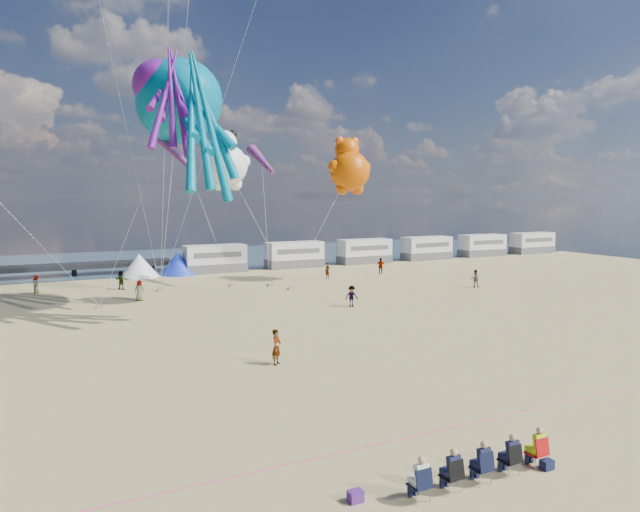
{
  "coord_description": "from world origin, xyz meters",
  "views": [
    {
      "loc": [
        -11.21,
        -20.55,
        8.3
      ],
      "look_at": [
        1.96,
        6.0,
        5.18
      ],
      "focal_mm": 32.0,
      "sensor_mm": 36.0,
      "label": 1
    }
  ],
  "objects": [
    {
      "name": "ground",
      "position": [
        0.0,
        0.0,
        0.0
      ],
      "size": [
        120.0,
        120.0,
        0.0
      ],
      "primitive_type": "plane",
      "color": "tan",
      "rests_on": "ground"
    },
    {
      "name": "water",
      "position": [
        0.0,
        55.0,
        0.02
      ],
      "size": [
        120.0,
        120.0,
        0.0
      ],
      "primitive_type": "plane",
      "color": "#324F5F",
      "rests_on": "ground"
    },
    {
      "name": "motorhome_0",
      "position": [
        6.0,
        40.0,
        1.5
      ],
      "size": [
        6.6,
        2.5,
        3.0
      ],
      "primitive_type": "cube",
      "color": "silver",
      "rests_on": "ground"
    },
    {
      "name": "motorhome_1",
      "position": [
        15.5,
        40.0,
        1.5
      ],
      "size": [
        6.6,
        2.5,
        3.0
      ],
      "primitive_type": "cube",
      "color": "silver",
      "rests_on": "ground"
    },
    {
      "name": "motorhome_2",
      "position": [
        25.0,
        40.0,
        1.5
      ],
      "size": [
        6.6,
        2.5,
        3.0
      ],
      "primitive_type": "cube",
      "color": "silver",
      "rests_on": "ground"
    },
    {
      "name": "motorhome_3",
      "position": [
        34.5,
        40.0,
        1.5
      ],
      "size": [
        6.6,
        2.5,
        3.0
      ],
      "primitive_type": "cube",
      "color": "silver",
      "rests_on": "ground"
    },
    {
      "name": "motorhome_4",
      "position": [
        44.0,
        40.0,
        1.5
      ],
      "size": [
        6.6,
        2.5,
        3.0
      ],
      "primitive_type": "cube",
      "color": "silver",
      "rests_on": "ground"
    },
    {
      "name": "motorhome_5",
      "position": [
        53.5,
        40.0,
        1.5
      ],
      "size": [
        6.6,
        2.5,
        3.0
      ],
      "primitive_type": "cube",
      "color": "silver",
      "rests_on": "ground"
    },
    {
      "name": "tent_white",
      "position": [
        -2.0,
        40.0,
        1.2
      ],
      "size": [
        4.0,
        4.0,
        2.4
      ],
      "primitive_type": "cone",
      "color": "white",
      "rests_on": "ground"
    },
    {
      "name": "tent_blue",
      "position": [
        2.0,
        40.0,
        1.2
      ],
      "size": [
        4.0,
        4.0,
        2.4
      ],
      "primitive_type": "cone",
      "color": "#1933CC",
      "rests_on": "ground"
    },
    {
      "name": "spectator_row",
      "position": [
        -0.01,
        -8.47,
        0.65
      ],
      "size": [
        6.1,
        0.9,
        1.3
      ],
      "primitive_type": null,
      "color": "black",
      "rests_on": "ground"
    },
    {
      "name": "cooler_purple",
      "position": [
        -3.79,
        -7.77,
        0.16
      ],
      "size": [
        0.4,
        0.3,
        0.32
      ],
      "primitive_type": "cube",
      "color": "#4F207A",
      "rests_on": "ground"
    },
    {
      "name": "cooler_navy",
      "position": [
        2.37,
        -8.75,
        0.15
      ],
      "size": [
        0.38,
        0.28,
        0.3
      ],
      "primitive_type": "cube",
      "color": "#14193F",
      "rests_on": "ground"
    },
    {
      "name": "rope_line",
      "position": [
        0.0,
        -5.0,
        0.02
      ],
      "size": [
        34.0,
        0.03,
        0.03
      ],
      "primitive_type": "cylinder",
      "rotation": [
        0.0,
        1.57,
        0.0
      ],
      "color": "#F2338C",
      "rests_on": "ground"
    },
    {
      "name": "standing_person",
      "position": [
        -0.91,
        5.04,
        0.89
      ],
      "size": [
        0.76,
        0.75,
        1.77
      ],
      "primitive_type": "imported",
      "rotation": [
        0.0,
        0.0,
        0.78
      ],
      "color": "tan",
      "rests_on": "ground"
    },
    {
      "name": "beachgoer_0",
      "position": [
        -4.19,
        25.99,
        0.82
      ],
      "size": [
        0.72,
        0.63,
        1.65
      ],
      "primitive_type": "imported",
      "rotation": [
        0.0,
        0.0,
        2.65
      ],
      "color": "#7F6659",
      "rests_on": "ground"
    },
    {
      "name": "beachgoer_1",
      "position": [
        24.38,
        19.28,
        0.81
      ],
      "size": [
        0.94,
        0.83,
        1.62
      ],
      "primitive_type": "imported",
      "rotation": [
        0.0,
        0.0,
        2.64
      ],
      "color": "#7F6659",
      "rests_on": "ground"
    },
    {
      "name": "beachgoer_2",
      "position": [
        9.72,
        16.26,
        0.81
      ],
      "size": [
        0.86,
        0.71,
        1.61
      ],
      "primitive_type": "imported",
      "rotation": [
        0.0,
        0.0,
        6.14
      ],
      "color": "#7F6659",
      "rests_on": "ground"
    },
    {
      "name": "beachgoer_3",
      "position": [
        21.43,
        30.61,
        0.88
      ],
      "size": [
        1.29,
        1.21,
        1.75
      ],
      "primitive_type": "imported",
      "rotation": [
        0.0,
        0.0,
        2.48
      ],
      "color": "#7F6659",
      "rests_on": "ground"
    },
    {
      "name": "beachgoer_4",
      "position": [
        -4.75,
        32.38,
        0.84
      ],
      "size": [
        0.97,
        1.01,
        1.68
      ],
      "primitive_type": "imported",
      "rotation": [
        0.0,
        0.0,
        2.3
      ],
      "color": "#7F6659",
      "rests_on": "ground"
    },
    {
      "name": "beachgoer_5",
      "position": [
        14.78,
        30.12,
        0.81
      ],
      "size": [
        0.92,
        1.58,
        1.63
      ],
      "primitive_type": "imported",
      "rotation": [
        0.0,
        0.0,
        5.02
      ],
      "color": "#7F6659",
      "rests_on": "ground"
    },
    {
      "name": "beachgoer_6",
      "position": [
        -11.56,
        33.56,
        0.78
      ],
      "size": [
        0.53,
        0.66,
        1.57
      ],
      "primitive_type": "imported",
      "rotation": [
        0.0,
        0.0,
        5.01
      ],
      "color": "#7F6659",
      "rests_on": "ground"
    },
    {
      "name": "sandbag_a",
      "position": [
        -7.35,
        24.26,
        0.11
      ],
      "size": [
        0.5,
        0.35,
        0.22
      ],
      "primitive_type": "cube",
      "color": "gray",
      "rests_on": "ground"
    },
    {
      "name": "sandbag_b",
      "position": [
        4.59,
        29.56,
        0.11
      ],
      "size": [
        0.5,
        0.35,
        0.22
      ],
      "primitive_type": "cube",
      "color": "gray",
      "rests_on": "ground"
    },
    {
      "name": "sandbag_c",
      "position": [
        8.81,
        25.69,
        0.11
      ],
      "size": [
        0.5,
        0.35,
        0.22
      ],
      "primitive_type": "cube",
      "color": "gray",
      "rests_on": "ground"
    },
    {
      "name": "sandbag_d",
      "position": [
        7.85,
        28.3,
        0.11
      ],
      "size": [
        0.5,
        0.35,
        0.22
      ],
      "primitive_type": "cube",
      "color": "gray",
      "rests_on": "ground"
    },
    {
      "name": "sandbag_e",
      "position": [
        -1.78,
        30.01,
        0.11
      ],
      "size": [
        0.5,
        0.35,
        0.22
      ],
      "primitive_type": "cube",
      "color": "gray",
      "rests_on": "ground"
    },
    {
      "name": "kite_octopus_teal",
      "position": [
        -1.6,
        22.02,
        15.16
      ],
      "size": [
        8.85,
        12.06,
        12.67
      ],
      "primitive_type": null,
      "rotation": [
        0.0,
        0.0,
        0.42
      ],
      "color": "#007294"
    },
    {
      "name": "kite_octopus_purple",
      "position": [
        -3.08,
        21.98,
        16.24
      ],
      "size": [
        4.38,
        8.7,
        9.59
      ],
      "primitive_type": null,
      "rotation": [
        0.0,
        0.0,
        -0.1
      ],
      "color": "#65138B"
    },
    {
      "name": "kite_panda",
      "position": [
        1.78,
        21.56,
        10.6
      ],
      "size": [
        4.08,
        3.86,
        5.47
      ],
      "primitive_type": null,
      "rotation": [
        0.0,
        0.0,
        -0.06
      ],
      "color": "white"
    },
    {
      "name": "kite_teddy_orange",
      "position": [
        16.12,
        28.05,
        10.71
      ],
      "size": [
        5.06,
        4.81,
        6.63
      ],
      "primitive_type": null,
      "rotation": [
        0.0,
        0.0,
        0.09
      ],
      "color": "#DE5702"
    },
    {
      "name": "windsock_mid",
      "position": [
        7.59,
        29.41,
        11.59
      ],
      "size": [
        1.13,
        5.69,
        5.67
      ],
      "primitive_type": null,
      "rotation": [
        0.0,
        0.0,
        0.02
      ],
      "color": "red"
    },
    {
      "name": "windsock_right",
      "position": [
        -2.19,
        21.4,
        11.55
      ],
      "size": [
        2.19,
        5.35,
        5.29
      ],
      "primitive_type": null,
      "rotation": [
        0.0,
        0.0,
        0.25
      ],
      "color": "red"
    }
  ]
}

